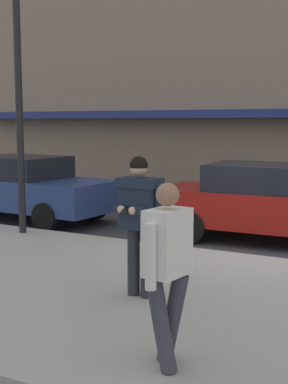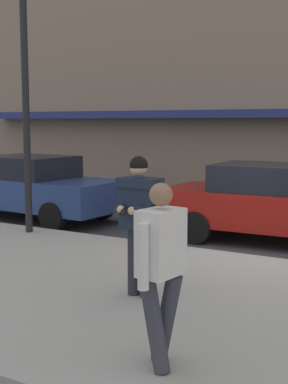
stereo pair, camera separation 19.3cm
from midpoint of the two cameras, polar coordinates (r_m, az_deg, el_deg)
name	(u,v)px [view 1 (the left image)]	position (r m, az deg, el deg)	size (l,w,h in m)	color
ground_plane	(259,260)	(9.45, 11.61, -7.15)	(80.00, 80.00, 0.00)	#333338
sidewalk	(273,320)	(6.55, 12.81, -13.19)	(32.00, 5.30, 0.14)	#99968E
parked_sedan_near	(25,187)	(13.29, -12.96, 0.49)	(4.62, 2.16, 1.54)	navy
parked_sedan_mid	(270,202)	(10.81, 12.81, -1.07)	(4.55, 2.03, 1.54)	maroon
man_texting_on_phone	(140,211)	(6.73, -1.29, -2.03)	(0.65, 0.60, 1.81)	#23232B
pedestrian_in_light_coat	(167,264)	(4.82, 1.34, -7.64)	(0.37, 0.59, 1.70)	#33333D
street_lamp_post	(18,82)	(10.95, -13.75, 11.34)	(0.36, 0.36, 4.88)	black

